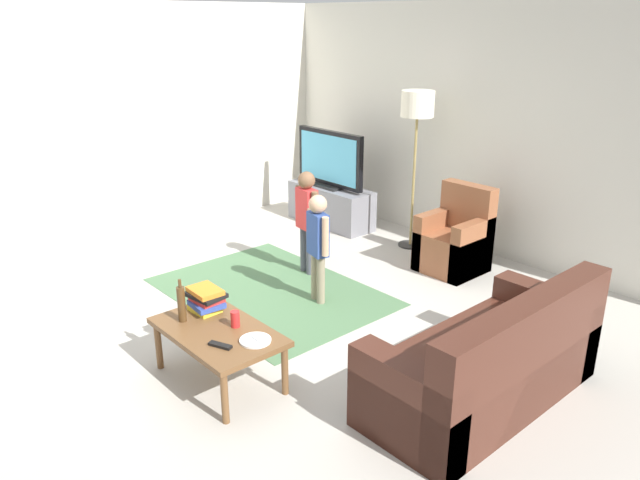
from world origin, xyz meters
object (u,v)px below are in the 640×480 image
book_stack (206,299)px  tv_remote (220,345)px  floor_lamp (417,113)px  soda_can (235,319)px  plate (255,340)px  couch (493,367)px  child_center (318,239)px  bottle (181,303)px  armchair (456,242)px  coffee_table (218,335)px  tv (330,160)px  child_near_tv (307,213)px  tv_stand (331,206)px

book_stack → tv_remote: 0.57m
floor_lamp → soda_can: bearing=-72.5°
tv_remote → plate: (0.10, 0.22, -0.00)m
couch → child_center: size_ratio=1.74×
couch → tv_remote: 1.85m
book_stack → bottle: bottle is taller
armchair → tv_remote: size_ratio=5.29×
child_center → bottle: size_ratio=3.13×
book_stack → plate: size_ratio=1.37×
child_center → coffee_table: child_center is taller
coffee_table → tv_remote: tv_remote is taller
tv → child_center: size_ratio=1.06×
tv → child_near_tv: 1.62m
child_center → plate: 1.59m
plate → bottle: bearing=-159.9°
couch → coffee_table: bearing=-140.2°
child_near_tv → tv: bearing=129.2°
book_stack → armchair: bearing=87.0°
plate → floor_lamp: bearing=111.8°
couch → soda_can: 1.82m
floor_lamp → coffee_table: floor_lamp is taller
child_near_tv → book_stack: child_near_tv is taller
child_center → couch: bearing=-5.4°
floor_lamp → book_stack: floor_lamp is taller
armchair → plate: bearing=-80.8°
armchair → child_center: bearing=-103.3°
couch → book_stack: (-1.78, -1.14, 0.23)m
tv → book_stack: 3.49m
couch → soda_can: size_ratio=15.00×
tv_stand → book_stack: 3.50m
couch → armchair: (-1.63, 1.79, 0.01)m
couch → coffee_table: (-1.48, -1.23, 0.08)m
book_stack → bottle: (0.02, -0.22, 0.05)m
armchair → child_near_tv: size_ratio=0.83×
soda_can → plate: soda_can is taller
coffee_table → bottle: 0.36m
floor_lamp → plate: (1.25, -3.12, -1.12)m
child_near_tv → plate: 2.24m
bottle → soda_can: size_ratio=2.75×
tv_stand → bottle: bottle is taller
tv_stand → tv_remote: tv_stand is taller
tv_stand → armchair: size_ratio=1.33×
tv → tv_remote: size_ratio=6.47×
tv_remote → child_center: bearing=93.4°
floor_lamp → bottle: (0.65, -3.34, -0.98)m
book_stack → bottle: size_ratio=0.91×
plate → child_near_tv: bearing=130.4°
armchair → child_center: child_center is taller
child_center → coffee_table: bearing=-69.5°
book_stack → child_center: bearing=99.7°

